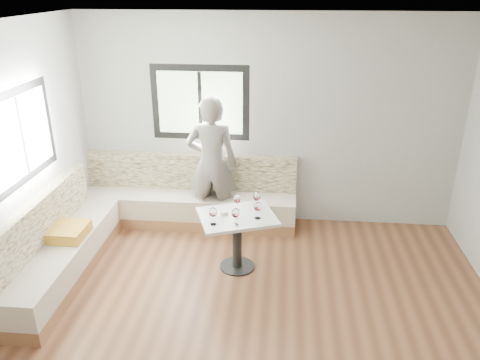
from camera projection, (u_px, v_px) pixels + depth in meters
room at (247, 201)px, 3.95m from camera, size 5.01×5.01×2.81m
banquette at (138, 220)px, 5.92m from camera, size 2.90×2.80×0.95m
table at (237, 229)px, 5.35m from camera, size 1.01×0.90×0.68m
person at (212, 164)px, 6.14m from camera, size 0.67×0.44×1.82m
olive_ramekin at (224, 212)px, 5.31m from camera, size 0.10×0.10×0.04m
wine_glass_a at (213, 213)px, 5.03m from camera, size 0.09×0.09×0.20m
wine_glass_b at (236, 214)px, 5.01m from camera, size 0.09×0.09×0.20m
wine_glass_c at (258, 207)px, 5.16m from camera, size 0.09×0.09×0.20m
wine_glass_d at (237, 199)px, 5.34m from camera, size 0.09×0.09×0.20m
wine_glass_e at (257, 197)px, 5.39m from camera, size 0.09×0.09×0.20m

